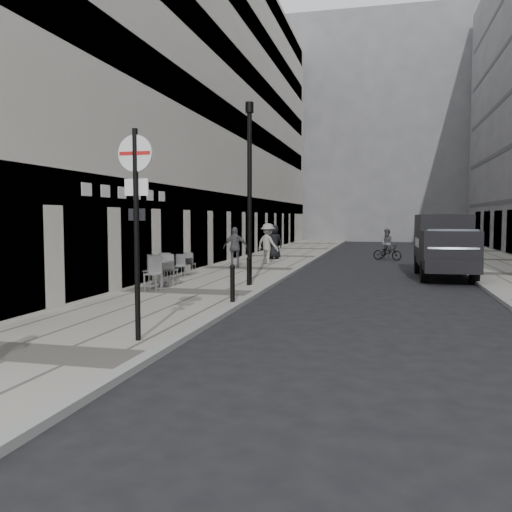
{
  "coord_description": "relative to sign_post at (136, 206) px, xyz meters",
  "views": [
    {
      "loc": [
        3.76,
        -5.04,
        2.36
      ],
      "look_at": [
        0.65,
        7.98,
        1.4
      ],
      "focal_mm": 38.0,
      "sensor_mm": 36.0,
      "label": 1
    }
  ],
  "objects": [
    {
      "name": "pedestrian_b",
      "position": [
        -1.1,
        16.36,
        -1.47
      ],
      "size": [
        1.45,
        1.27,
        1.94
      ],
      "primitive_type": "imported",
      "rotation": [
        0.0,
        0.0,
        2.6
      ],
      "color": "#9A958E",
      "rests_on": "sidewalk"
    },
    {
      "name": "pedestrian_c",
      "position": [
        -1.42,
        19.5,
        -1.53
      ],
      "size": [
        1.07,
        0.97,
        1.83
      ],
      "primitive_type": "imported",
      "rotation": [
        0.0,
        0.0,
        3.72
      ],
      "color": "black",
      "rests_on": "sidewalk"
    },
    {
      "name": "panel_van",
      "position": [
        6.6,
        13.2,
        -1.18
      ],
      "size": [
        2.02,
        5.27,
        2.46
      ],
      "rotation": [
        0.0,
        0.0,
        0.01
      ],
      "color": "black",
      "rests_on": "ground"
    },
    {
      "name": "sidewalk",
      "position": [
        -1.4,
        14.06,
        -2.5
      ],
      "size": [
        4.0,
        60.0,
        0.12
      ],
      "primitive_type": "cube",
      "color": "gray",
      "rests_on": "ground"
    },
    {
      "name": "ground",
      "position": [
        0.6,
        -3.94,
        -2.56
      ],
      "size": [
        120.0,
        120.0,
        0.0
      ],
      "primitive_type": "plane",
      "color": "black",
      "rests_on": "ground"
    },
    {
      "name": "sign_post",
      "position": [
        0.0,
        0.0,
        0.0
      ],
      "size": [
        0.66,
        0.1,
        3.82
      ],
      "rotation": [
        0.0,
        0.0,
        -0.03
      ],
      "color": "black",
      "rests_on": "sidewalk"
    },
    {
      "name": "cyclist",
      "position": [
        4.5,
        21.5,
        -1.89
      ],
      "size": [
        1.7,
        1.12,
        1.73
      ],
      "rotation": [
        0.0,
        0.0,
        -0.38
      ],
      "color": "black",
      "rests_on": "ground"
    },
    {
      "name": "cafe_table_mid",
      "position": [
        -2.51,
        6.91,
        -1.92
      ],
      "size": [
        0.8,
        1.81,
        1.03
      ],
      "color": "#BBBBBE",
      "rests_on": "sidewalk"
    },
    {
      "name": "bollard_far",
      "position": [
        0.0,
        8.21,
        -2.01
      ],
      "size": [
        0.12,
        0.12,
        0.87
      ],
      "primitive_type": "cylinder",
      "color": "black",
      "rests_on": "sidewalk"
    },
    {
      "name": "cafe_table_far",
      "position": [
        -3.0,
        7.87,
        -1.93
      ],
      "size": [
        0.79,
        1.77,
        1.01
      ],
      "color": "#AAAAAC",
      "rests_on": "sidewalk"
    },
    {
      "name": "building_left",
      "position": [
        -5.4,
        20.56,
        6.44
      ],
      "size": [
        4.0,
        45.0,
        18.0
      ],
      "primitive_type": "cube",
      "color": "silver",
      "rests_on": "ground"
    },
    {
      "name": "building_far",
      "position": [
        2.1,
        52.06,
        8.44
      ],
      "size": [
        24.0,
        16.0,
        22.0
      ],
      "primitive_type": "cube",
      "color": "gray",
      "rests_on": "ground"
    },
    {
      "name": "bollard_near",
      "position": [
        0.45,
        4.71,
        -1.98
      ],
      "size": [
        0.12,
        0.12,
        0.93
      ],
      "primitive_type": "cylinder",
      "color": "black",
      "rests_on": "sidewalk"
    },
    {
      "name": "pedestrian_a",
      "position": [
        -2.07,
        14.03,
        -1.54
      ],
      "size": [
        1.15,
        0.77,
        1.81
      ],
      "primitive_type": "imported",
      "rotation": [
        0.0,
        0.0,
        3.49
      ],
      "color": "#56555A",
      "rests_on": "sidewalk"
    },
    {
      "name": "cafe_table_near",
      "position": [
        -3.0,
        10.23,
        -2.0
      ],
      "size": [
        0.68,
        1.52,
        0.87
      ],
      "color": "#B8B8BB",
      "rests_on": "sidewalk"
    },
    {
      "name": "lamppost",
      "position": [
        0.0,
        8.37,
        0.88
      ],
      "size": [
        0.27,
        0.27,
        5.97
      ],
      "color": "black",
      "rests_on": "sidewalk"
    }
  ]
}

